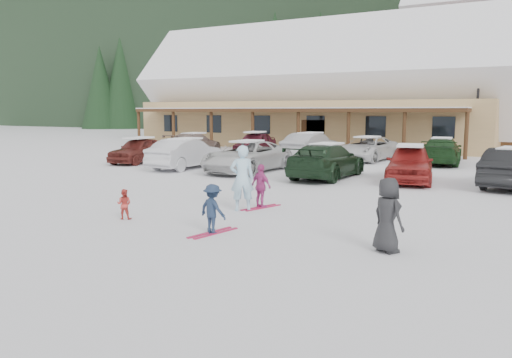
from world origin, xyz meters
The scene contains 23 objects.
ground centered at (0.00, 0.00, 0.00)m, with size 160.00×160.00×0.00m, color white.
forested_hillside centered at (0.00, 85.00, 19.00)m, with size 300.00×70.00×38.00m, color black.
day_lodge centered at (-9.00, 27.96, 3.94)m, with size 29.12×12.50×10.38m.
lamp_post centered at (3.78, 24.47, 3.48)m, with size 0.50×0.25×6.15m.
conifer_0 centered at (-26.00, 30.00, 5.69)m, with size 4.40×4.40×10.20m.
conifer_2 centered at (-30.00, 42.00, 6.83)m, with size 5.28×5.28×12.24m.
adult_skier centered at (-0.31, 1.29, 0.95)m, with size 0.69×0.45×1.90m, color #AEDAF1.
toddler_red centered at (-2.49, -1.20, 0.41)m, with size 0.40×0.31×0.81m, color #C63A33.
child_navy centered at (0.44, -1.38, 0.59)m, with size 0.76×0.44×1.17m, color #1C2C46.
skis_child_navy centered at (0.44, -1.38, 0.01)m, with size 0.20×1.40×0.03m, color #A71742.
child_magenta centered at (-0.02, 1.91, 0.65)m, with size 0.77×0.32×1.31m, color #BE3C88.
skis_child_magenta centered at (-0.02, 1.91, 0.01)m, with size 0.20×1.40×0.03m, color #A71742.
bystander_dark centered at (4.42, -0.97, 0.77)m, with size 0.75×0.49×1.54m, color #242426.
parked_car_0 centered at (-12.02, 10.06, 0.70)m, with size 1.65×4.11×1.40m, color maroon.
parked_car_1 centered at (-8.13, 9.10, 0.75)m, with size 1.58×4.54×1.50m, color silver.
parked_car_2 centered at (-4.77, 9.38, 0.73)m, with size 2.42×5.26×1.46m, color silver.
parked_car_3 centered at (-0.70, 9.13, 0.74)m, with size 2.07×5.08×1.47m, color #19301C.
parked_car_4 centered at (2.67, 9.65, 0.75)m, with size 1.76×4.38×1.49m, color #A12623.
parked_car_7 centered at (-12.87, 16.40, 0.69)m, with size 1.94×4.76×1.38m, color gray.
parked_car_8 centered at (-8.75, 17.43, 0.75)m, with size 1.78×4.42×1.51m, color #5B1C2A.
parked_car_9 centered at (-4.71, 17.01, 0.78)m, with size 1.64×4.71×1.55m, color #9A9A9D.
parked_car_10 centered at (-1.30, 17.28, 0.69)m, with size 2.30×5.00×1.39m, color silver.
parked_car_11 centered at (2.75, 17.29, 0.71)m, with size 1.98×4.88×1.42m, color #1C401C.
Camera 1 is at (6.83, -10.95, 2.87)m, focal length 35.00 mm.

